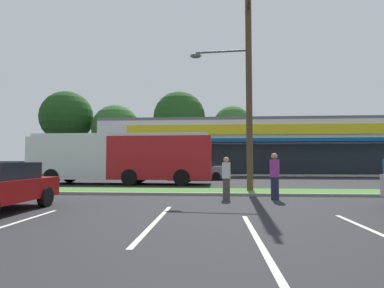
{
  "coord_description": "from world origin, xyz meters",
  "views": [
    {
      "loc": [
        1.66,
        -0.48,
        1.49
      ],
      "look_at": [
        0.36,
        18.1,
        2.54
      ],
      "focal_mm": 28.47,
      "sensor_mm": 36.0,
      "label": 1
    }
  ],
  "objects_px": {
    "car_2": "(11,170)",
    "pedestrian_by_pole": "(275,176)",
    "pedestrian_mid": "(226,178)",
    "bus_stop_bench": "(27,184)",
    "car_3": "(199,170)",
    "utility_pole": "(246,86)",
    "city_bus": "(122,157)"
  },
  "relations": [
    {
      "from": "bus_stop_bench",
      "to": "pedestrian_mid",
      "type": "height_order",
      "value": "pedestrian_mid"
    },
    {
      "from": "bus_stop_bench",
      "to": "car_3",
      "type": "relative_size",
      "value": 0.35
    },
    {
      "from": "car_2",
      "to": "pedestrian_by_pole",
      "type": "bearing_deg",
      "value": 146.49
    },
    {
      "from": "car_3",
      "to": "pedestrian_mid",
      "type": "distance_m",
      "value": 12.74
    },
    {
      "from": "pedestrian_mid",
      "to": "city_bus",
      "type": "bearing_deg",
      "value": -155.92
    },
    {
      "from": "pedestrian_by_pole",
      "to": "pedestrian_mid",
      "type": "height_order",
      "value": "pedestrian_by_pole"
    },
    {
      "from": "bus_stop_bench",
      "to": "car_3",
      "type": "height_order",
      "value": "car_3"
    },
    {
      "from": "utility_pole",
      "to": "bus_stop_bench",
      "type": "height_order",
      "value": "utility_pole"
    },
    {
      "from": "pedestrian_mid",
      "to": "bus_stop_bench",
      "type": "bearing_deg",
      "value": -110.19
    },
    {
      "from": "car_3",
      "to": "pedestrian_by_pole",
      "type": "distance_m",
      "value": 13.28
    },
    {
      "from": "utility_pole",
      "to": "car_2",
      "type": "distance_m",
      "value": 22.14
    },
    {
      "from": "city_bus",
      "to": "car_2",
      "type": "height_order",
      "value": "city_bus"
    },
    {
      "from": "car_2",
      "to": "pedestrian_mid",
      "type": "bearing_deg",
      "value": 144.19
    },
    {
      "from": "utility_pole",
      "to": "car_2",
      "type": "xyz_separation_m",
      "value": [
        -19.02,
        10.46,
        -4.37
      ]
    },
    {
      "from": "pedestrian_by_pole",
      "to": "car_3",
      "type": "bearing_deg",
      "value": 93.77
    },
    {
      "from": "car_2",
      "to": "pedestrian_by_pole",
      "type": "distance_m",
      "value": 23.75
    },
    {
      "from": "city_bus",
      "to": "pedestrian_by_pole",
      "type": "bearing_deg",
      "value": 138.77
    },
    {
      "from": "utility_pole",
      "to": "car_3",
      "type": "distance_m",
      "value": 11.38
    },
    {
      "from": "utility_pole",
      "to": "city_bus",
      "type": "relative_size",
      "value": 0.81
    },
    {
      "from": "pedestrian_mid",
      "to": "utility_pole",
      "type": "bearing_deg",
      "value": 139.29
    },
    {
      "from": "bus_stop_bench",
      "to": "utility_pole",
      "type": "bearing_deg",
      "value": -167.97
    },
    {
      "from": "pedestrian_by_pole",
      "to": "bus_stop_bench",
      "type": "bearing_deg",
      "value": 165.03
    },
    {
      "from": "city_bus",
      "to": "car_3",
      "type": "height_order",
      "value": "city_bus"
    },
    {
      "from": "bus_stop_bench",
      "to": "car_2",
      "type": "bearing_deg",
      "value": -53.1
    },
    {
      "from": "utility_pole",
      "to": "bus_stop_bench",
      "type": "bearing_deg",
      "value": -167.97
    },
    {
      "from": "bus_stop_bench",
      "to": "car_3",
      "type": "xyz_separation_m",
      "value": [
        6.88,
        12.2,
        0.28
      ]
    },
    {
      "from": "bus_stop_bench",
      "to": "pedestrian_by_pole",
      "type": "distance_m",
      "value": 10.44
    },
    {
      "from": "car_2",
      "to": "pedestrian_by_pole",
      "type": "height_order",
      "value": "pedestrian_by_pole"
    },
    {
      "from": "city_bus",
      "to": "bus_stop_bench",
      "type": "bearing_deg",
      "value": 74.49
    },
    {
      "from": "car_2",
      "to": "pedestrian_by_pole",
      "type": "xyz_separation_m",
      "value": [
        19.8,
        -13.11,
        0.15
      ]
    },
    {
      "from": "utility_pole",
      "to": "pedestrian_mid",
      "type": "height_order",
      "value": "utility_pole"
    },
    {
      "from": "pedestrian_by_pole",
      "to": "city_bus",
      "type": "bearing_deg",
      "value": 126.25
    }
  ]
}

